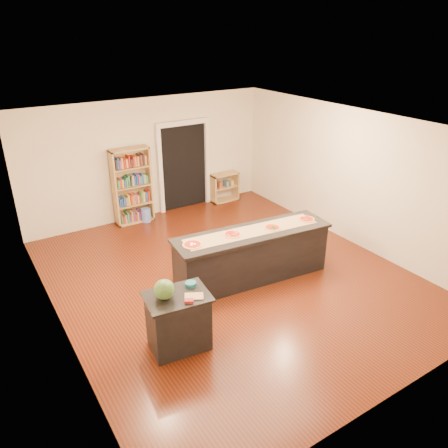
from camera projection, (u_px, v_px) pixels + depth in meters
room at (230, 207)px, 7.55m from camera, size 6.00×7.00×2.80m
doorway at (184, 161)px, 10.72m from camera, size 1.40×0.09×2.21m
kitchen_island at (252, 255)px, 7.89m from camera, size 2.89×0.78×0.95m
side_counter at (178, 321)px, 6.21m from camera, size 0.89×0.65×0.88m
bookshelf at (132, 186)px, 10.02m from camera, size 0.89×0.32×1.77m
low_shelf at (224, 187)px, 11.46m from camera, size 0.75×0.32×0.75m
waste_bin at (146, 215)px, 10.32m from camera, size 0.22×0.22×0.32m
kraft_paper at (252, 231)px, 7.71m from camera, size 2.54×0.71×0.00m
watermelon at (164, 289)px, 5.91m from camera, size 0.28×0.28×0.28m
cutting_board at (194, 296)px, 5.99m from camera, size 0.31×0.27×0.02m
package_red at (189, 301)px, 5.87m from camera, size 0.14×0.13×0.04m
package_teal at (191, 284)px, 6.23m from camera, size 0.16×0.16×0.06m
pizza_a at (192, 244)px, 7.21m from camera, size 0.33×0.33×0.02m
pizza_b at (232, 234)px, 7.56m from camera, size 0.31×0.31×0.02m
pizza_c at (272, 227)px, 7.81m from camera, size 0.28×0.28×0.02m
pizza_d at (307, 219)px, 8.15m from camera, size 0.28×0.28×0.02m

